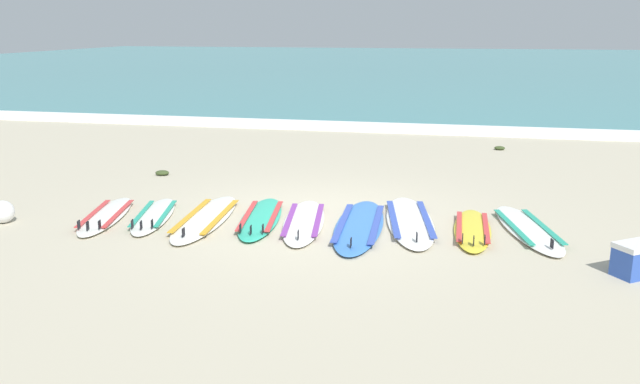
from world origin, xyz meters
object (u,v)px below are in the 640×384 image
Objects in this scene: surfboard_3 at (261,218)px; surfboard_6 at (410,221)px; surfboard_4 at (304,222)px; beach_ball at (3,212)px; surfboard_8 at (528,229)px; cooler_box at (635,259)px; surfboard_7 at (472,229)px; surfboard_1 at (154,216)px; surfboard_2 at (206,218)px; surfboard_5 at (359,225)px; surfboard_0 at (106,216)px.

surfboard_3 is 2.10m from surfboard_6.
surfboard_4 is at bearing -166.25° from surfboard_6.
surfboard_8 is at bearing 9.23° from beach_ball.
surfboard_8 is 1.76m from cooler_box.
surfboard_7 is 0.75m from surfboard_8.
surfboard_2 is at bearing 4.07° from surfboard_1.
surfboard_8 is (3.67, 0.28, -0.00)m from surfboard_3.
surfboard_2 is at bearing 14.63° from beach_ball.
surfboard_6 is at bearing 8.59° from surfboard_3.
surfboard_6 is (0.66, 0.36, 0.00)m from surfboard_5.
cooler_box reaches higher than surfboard_0.
surfboard_1 and surfboard_7 have the same top height.
surfboard_2 is 4.46× the size of cooler_box.
surfboard_2 is 2.83m from beach_ball.
surfboard_3 is at bearing -171.41° from surfboard_6.
beach_ball is (-3.49, -0.88, 0.12)m from surfboard_3.
surfboard_1 is at bearing -175.21° from surfboard_4.
surfboard_2 is 1.06× the size of surfboard_8.
surfboard_6 is at bearing 13.75° from surfboard_4.
surfboard_0 is at bearing 21.82° from beach_ball.
surfboard_6 is 1.13× the size of surfboard_8.
surfboard_2 and surfboard_8 have the same top height.
surfboard_4 is at bearing 6.52° from surfboard_0.
beach_ball reaches higher than surfboard_1.
surfboard_5 is 0.99× the size of surfboard_6.
surfboard_8 is (3.02, 0.32, -0.00)m from surfboard_4.
surfboard_2 is 4.45m from surfboard_8.
surfboard_8 is 7.26m from beach_ball.
surfboard_2 is at bearing 7.81° from surfboard_0.
surfboard_3 is at bearing 166.24° from cooler_box.
surfboard_6 is 0.88m from surfboard_7.
surfboard_0 is 2.24m from surfboard_3.
cooler_box reaches higher than surfboard_8.
surfboard_0 and surfboard_2 have the same top height.
surfboard_1 is 5.22m from surfboard_8.
surfboard_0 is 6.93m from cooler_box.
surfboard_4 is 1.17× the size of surfboard_7.
beach_ball is (-1.96, -0.66, 0.12)m from surfboard_1.
beach_ball is at bearing -167.92° from surfboard_6.
cooler_box is (1.01, -1.43, 0.16)m from surfboard_8.
surfboard_3 is 6.94× the size of beach_ball.
surfboard_0 is 0.79× the size of surfboard_6.
surfboard_0 is at bearing -175.04° from surfboard_5.
surfboard_0 is 1.46m from surfboard_2.
surfboard_5 and surfboard_6 have the same top height.
surfboard_6 is at bearing 150.64° from cooler_box.
surfboard_1 is at bearing 18.57° from beach_ball.
surfboard_3 is 3.99× the size of cooler_box.
surfboard_5 is at bearing -0.78° from surfboard_4.
surfboard_5 is 1.52m from surfboard_7.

